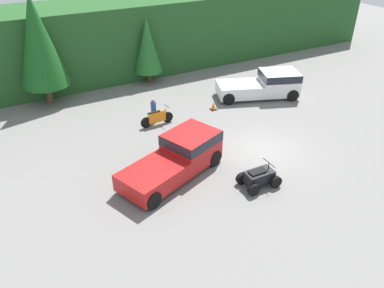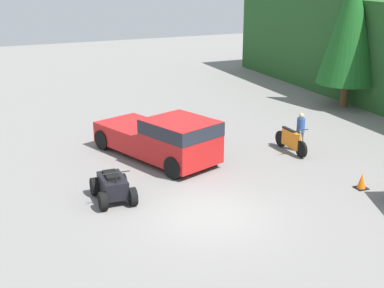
% 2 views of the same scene
% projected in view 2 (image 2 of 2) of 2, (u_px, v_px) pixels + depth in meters
% --- Properties ---
extents(ground_plane, '(80.00, 80.00, 0.00)m').
position_uv_depth(ground_plane, '(208.00, 215.00, 16.79)').
color(ground_plane, slate).
extents(tree_left, '(3.24, 3.24, 7.35)m').
position_uv_depth(tree_left, '(351.00, 27.00, 28.06)').
color(tree_left, brown).
rests_on(tree_left, ground_plane).
extents(pickup_truck_red, '(6.01, 4.02, 1.86)m').
position_uv_depth(pickup_truck_red, '(165.00, 137.00, 21.09)').
color(pickup_truck_red, red).
rests_on(pickup_truck_red, ground_plane).
extents(dirt_bike, '(2.20, 0.60, 1.16)m').
position_uv_depth(dirt_bike, '(291.00, 141.00, 22.22)').
color(dirt_bike, black).
rests_on(dirt_bike, ground_plane).
extents(quad_atv, '(1.92, 1.24, 1.17)m').
position_uv_depth(quad_atv, '(113.00, 187.00, 17.71)').
color(quad_atv, black).
rests_on(quad_atv, ground_plane).
extents(rider_person, '(0.41, 0.41, 1.63)m').
position_uv_depth(rider_person, '(301.00, 130.00, 22.27)').
color(rider_person, brown).
rests_on(rider_person, ground_plane).
extents(traffic_cone, '(0.42, 0.42, 0.55)m').
position_uv_depth(traffic_cone, '(362.00, 182.00, 18.66)').
color(traffic_cone, black).
rests_on(traffic_cone, ground_plane).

